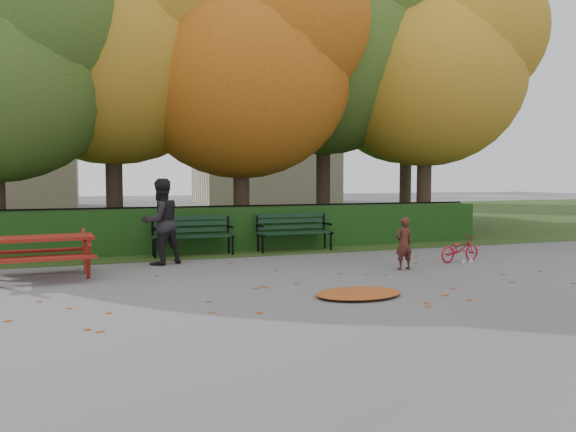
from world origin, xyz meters
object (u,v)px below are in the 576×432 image
object	(u,v)px
child	(404,243)
tree_e	(440,65)
tree_a	(4,54)
picnic_table	(40,246)
adult	(161,222)
tree_c	(255,62)
bench_left	(192,232)
tree_d	(339,38)
tree_g	(418,80)
bench_right	(293,229)
bicycle	(460,249)
tree_b	(126,37)

from	to	relation	value
child	tree_e	bearing A→B (deg)	-132.83
tree_a	tree_e	world-z (taller)	tree_e
picnic_table	adult	world-z (taller)	adult
tree_c	adult	distance (m)	5.97
tree_e	bench_left	world-z (taller)	tree_e
tree_d	tree_e	world-z (taller)	tree_d
tree_g	bench_right	xyz separation A→B (m)	(-7.23, -6.06, -4.85)
adult	tree_d	bearing A→B (deg)	-167.22
tree_d	picnic_table	size ratio (longest dim) A/B	5.25
tree_d	adult	world-z (taller)	tree_d
child	adult	bearing A→B (deg)	-30.55
child	adult	world-z (taller)	adult
bench_right	adult	bearing A→B (deg)	-161.26
bicycle	tree_g	bearing A→B (deg)	-37.05
bench_left	bench_right	distance (m)	2.40
tree_a	child	bearing A→B (deg)	-35.19
tree_a	adult	world-z (taller)	tree_a
tree_b	picnic_table	distance (m)	7.26
bench_left	adult	bearing A→B (deg)	-126.88
picnic_table	adult	size ratio (longest dim) A/B	1.06
tree_e	bench_right	size ratio (longest dim) A/B	4.53
tree_b	child	distance (m)	9.21
tree_a	bicycle	world-z (taller)	tree_a
tree_c	bicycle	world-z (taller)	tree_c
bench_right	picnic_table	world-z (taller)	bench_right
bench_right	picnic_table	distance (m)	5.75
bench_left	child	size ratio (longest dim) A/B	1.81
tree_a	bicycle	distance (m)	10.93
bench_left	adult	world-z (taller)	adult
tree_d	tree_e	size ratio (longest dim) A/B	1.17
picnic_table	bicycle	bearing A→B (deg)	-10.09
bench_left	bicycle	distance (m)	5.76
tree_d	child	size ratio (longest dim) A/B	9.66
tree_e	adult	world-z (taller)	tree_e
child	bench_left	bearing A→B (deg)	-47.09
bicycle	bench_left	bearing A→B (deg)	50.99
bench_right	child	distance (m)	3.43
tree_g	adult	xyz separation A→B (m)	(-10.45, -7.15, -4.51)
tree_a	bench_left	size ratio (longest dim) A/B	4.16
tree_d	tree_g	xyz separation A→B (m)	(4.46, 2.53, -0.61)
tree_c	adult	xyz separation A→B (m)	(-2.95, -3.35, -3.96)
tree_d	bicycle	size ratio (longest dim) A/B	9.45
tree_a	tree_c	xyz separation A→B (m)	(6.02, 0.38, 0.30)
adult	tree_b	bearing A→B (deg)	-110.35
tree_c	bench_left	world-z (taller)	tree_c
tree_g	bench_right	world-z (taller)	tree_g
child	tree_g	bearing A→B (deg)	-126.97
tree_a	tree_d	world-z (taller)	tree_d
tree_g	adult	distance (m)	13.45
tree_b	adult	distance (m)	6.15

